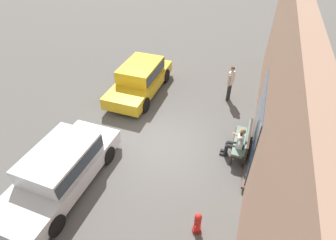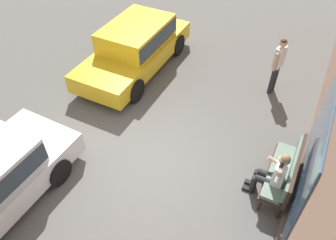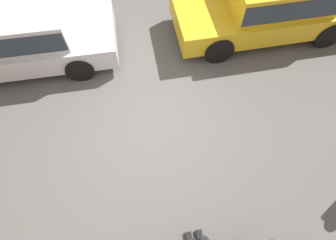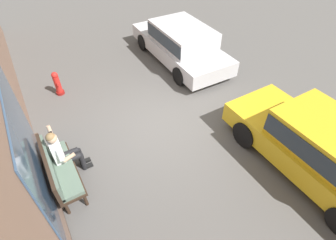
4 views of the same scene
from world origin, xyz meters
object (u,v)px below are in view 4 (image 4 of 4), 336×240
Objects in this scene: person_on_phone at (63,152)px; parked_car_near at (322,147)px; parked_car_mid at (181,42)px; bench at (58,169)px; fire_hydrant at (57,84)px.

person_on_phone is 0.30× the size of parked_car_near.
parked_car_near is 5.95m from parked_car_mid.
bench is at bearing 122.26° from parked_car_mid.
bench is 0.39m from person_on_phone.
parked_car_mid reaches higher than bench.
parked_car_near is 0.97× the size of parked_car_mid.
fire_hydrant is (3.56, -0.79, -0.18)m from bench.
bench is 0.36× the size of parked_car_mid.
parked_car_near is (-2.59, -5.22, 0.23)m from bench.
fire_hydrant is (3.26, -0.57, -0.31)m from person_on_phone.
bench is 1.25× the size of person_on_phone.
fire_hydrant is at bearing 35.79° from parked_car_near.
parked_car_near is at bearing -119.98° from person_on_phone.
person_on_phone is 5.77m from parked_car_near.
parked_car_near reaches higher than bench.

